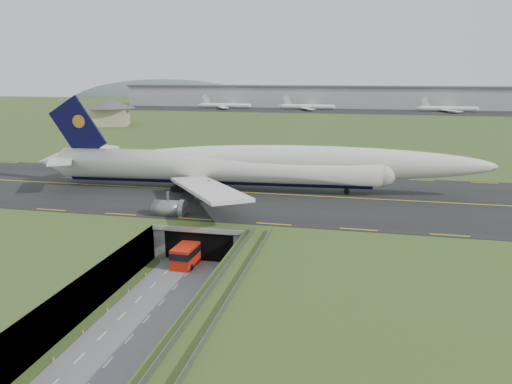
# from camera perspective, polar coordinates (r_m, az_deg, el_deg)

# --- Properties ---
(ground) EXTENTS (900.00, 900.00, 0.00)m
(ground) POSITION_cam_1_polar(r_m,az_deg,el_deg) (78.29, -8.41, -9.95)
(ground) COLOR #375020
(ground) RESTS_ON ground
(airfield_deck) EXTENTS (800.00, 800.00, 6.00)m
(airfield_deck) POSITION_cam_1_polar(r_m,az_deg,el_deg) (77.15, -8.49, -7.91)
(airfield_deck) COLOR gray
(airfield_deck) RESTS_ON ground
(trench_road) EXTENTS (12.00, 75.00, 0.20)m
(trench_road) POSITION_cam_1_polar(r_m,az_deg,el_deg) (71.94, -10.54, -12.16)
(trench_road) COLOR slate
(trench_road) RESTS_ON ground
(taxiway) EXTENTS (800.00, 44.00, 0.18)m
(taxiway) POSITION_cam_1_polar(r_m,az_deg,el_deg) (106.30, -2.31, -0.03)
(taxiway) COLOR black
(taxiway) RESTS_ON airfield_deck
(tunnel_portal) EXTENTS (17.00, 22.30, 6.00)m
(tunnel_portal) POSITION_cam_1_polar(r_m,az_deg,el_deg) (91.94, -4.84, -4.03)
(tunnel_portal) COLOR gray
(tunnel_portal) RESTS_ON ground
(guideway) EXTENTS (3.00, 53.00, 7.05)m
(guideway) POSITION_cam_1_polar(r_m,az_deg,el_deg) (56.39, -4.79, -13.62)
(guideway) COLOR #A8A8A3
(guideway) RESTS_ON ground
(jumbo_jet) EXTENTS (98.84, 62.71, 20.78)m
(jumbo_jet) POSITION_cam_1_polar(r_m,az_deg,el_deg) (106.26, -0.84, 3.01)
(jumbo_jet) COLOR silver
(jumbo_jet) RESTS_ON ground
(shuttle_tram) EXTENTS (3.63, 8.73, 3.48)m
(shuttle_tram) POSITION_cam_1_polar(r_m,az_deg,el_deg) (83.87, -7.68, -6.90)
(shuttle_tram) COLOR red
(shuttle_tram) RESTS_ON ground
(service_building) EXTENTS (29.55, 29.55, 12.66)m
(service_building) POSITION_cam_1_polar(r_m,az_deg,el_deg) (250.02, -16.31, 8.99)
(service_building) COLOR tan
(service_building) RESTS_ON ground
(cargo_terminal) EXTENTS (320.00, 67.00, 15.60)m
(cargo_terminal) POSITION_cam_1_polar(r_m,az_deg,el_deg) (367.73, 8.30, 10.75)
(cargo_terminal) COLOR #B2B2B2
(cargo_terminal) RESTS_ON ground
(distant_hills) EXTENTS (700.00, 91.00, 60.00)m
(distant_hills) POSITION_cam_1_polar(r_m,az_deg,el_deg) (499.69, 16.81, 8.96)
(distant_hills) COLOR #50605B
(distant_hills) RESTS_ON ground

